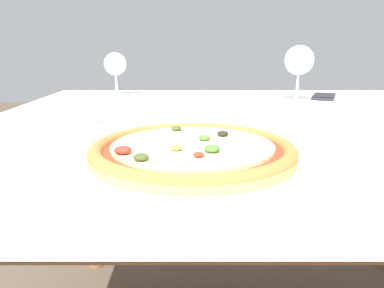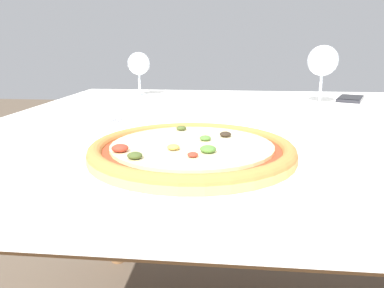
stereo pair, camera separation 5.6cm
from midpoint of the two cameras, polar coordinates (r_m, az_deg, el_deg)
dining_table at (r=0.92m, az=10.35°, el=-0.54°), size 1.40×1.19×0.70m
pizza_plate at (r=0.56m, az=-2.86°, el=-1.31°), size 0.33×0.33×0.04m
fork at (r=0.83m, az=-16.59°, el=2.36°), size 0.04×0.17×0.00m
wine_glass_far_left at (r=1.19m, az=14.59°, el=12.10°), size 0.09×0.09×0.17m
wine_glass_far_right at (r=1.32m, az=-12.94°, el=11.63°), size 0.08×0.08×0.15m
cell_phone at (r=1.32m, az=18.23°, el=6.89°), size 0.12×0.16×0.01m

